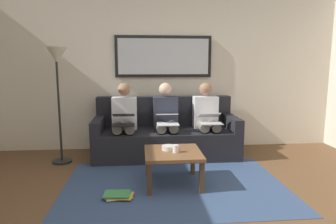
% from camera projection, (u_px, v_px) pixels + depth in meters
% --- Properties ---
extents(wall_rear, '(6.00, 0.12, 2.60)m').
position_uv_depth(wall_rear, '(163.00, 72.00, 5.08)').
color(wall_rear, beige).
rests_on(wall_rear, ground_plane).
extents(area_rug, '(2.60, 1.80, 0.01)m').
position_uv_depth(area_rug, '(175.00, 185.00, 3.57)').
color(area_rug, '#33476B').
rests_on(area_rug, ground_plane).
extents(couch, '(2.20, 0.90, 0.90)m').
position_uv_depth(couch, '(166.00, 135.00, 4.76)').
color(couch, black).
rests_on(couch, ground_plane).
extents(framed_mirror, '(1.59, 0.05, 0.68)m').
position_uv_depth(framed_mirror, '(164.00, 57.00, 4.95)').
color(framed_mirror, black).
extents(coffee_table, '(0.66, 0.66, 0.40)m').
position_uv_depth(coffee_table, '(173.00, 156.00, 3.56)').
color(coffee_table, brown).
rests_on(coffee_table, ground_plane).
extents(cup, '(0.07, 0.07, 0.09)m').
position_uv_depth(cup, '(176.00, 149.00, 3.50)').
color(cup, silver).
rests_on(cup, coffee_table).
extents(bowl, '(0.16, 0.16, 0.05)m').
position_uv_depth(bowl, '(168.00, 148.00, 3.62)').
color(bowl, beige).
rests_on(bowl, coffee_table).
extents(person_left, '(0.38, 0.58, 1.14)m').
position_uv_depth(person_left, '(207.00, 117.00, 4.71)').
color(person_left, silver).
rests_on(person_left, couch).
extents(laptop_silver, '(0.32, 0.35, 0.15)m').
position_uv_depth(laptop_silver, '(210.00, 119.00, 4.47)').
color(laptop_silver, silver).
extents(person_middle, '(0.38, 0.58, 1.14)m').
position_uv_depth(person_middle, '(166.00, 117.00, 4.65)').
color(person_middle, '#2D3342').
rests_on(person_middle, couch).
extents(laptop_white, '(0.31, 0.37, 0.15)m').
position_uv_depth(laptop_white, '(167.00, 119.00, 4.41)').
color(laptop_white, white).
extents(person_right, '(0.38, 0.58, 1.14)m').
position_uv_depth(person_right, '(124.00, 118.00, 4.59)').
color(person_right, silver).
rests_on(person_right, couch).
extents(laptop_black, '(0.32, 0.38, 0.16)m').
position_uv_depth(laptop_black, '(123.00, 119.00, 4.36)').
color(laptop_black, black).
extents(magazine_stack, '(0.34, 0.27, 0.05)m').
position_uv_depth(magazine_stack, '(118.00, 195.00, 3.23)').
color(magazine_stack, red).
rests_on(magazine_stack, ground_plane).
extents(standing_lamp, '(0.32, 0.32, 1.66)m').
position_uv_depth(standing_lamp, '(57.00, 68.00, 4.19)').
color(standing_lamp, black).
rests_on(standing_lamp, ground_plane).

